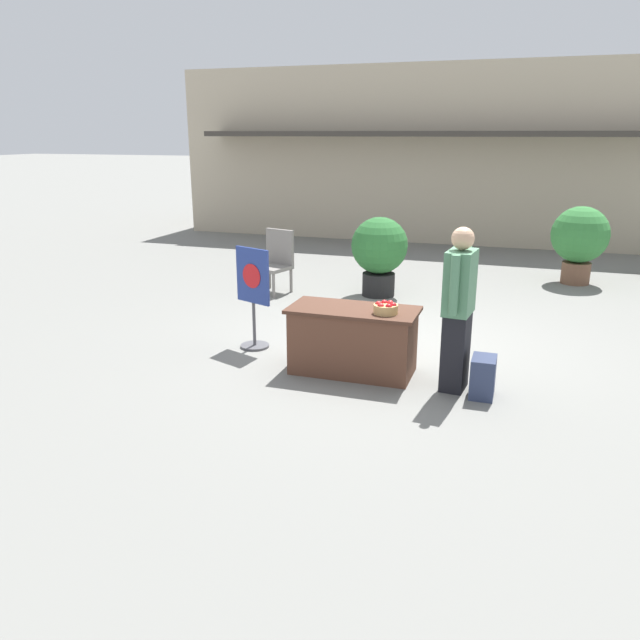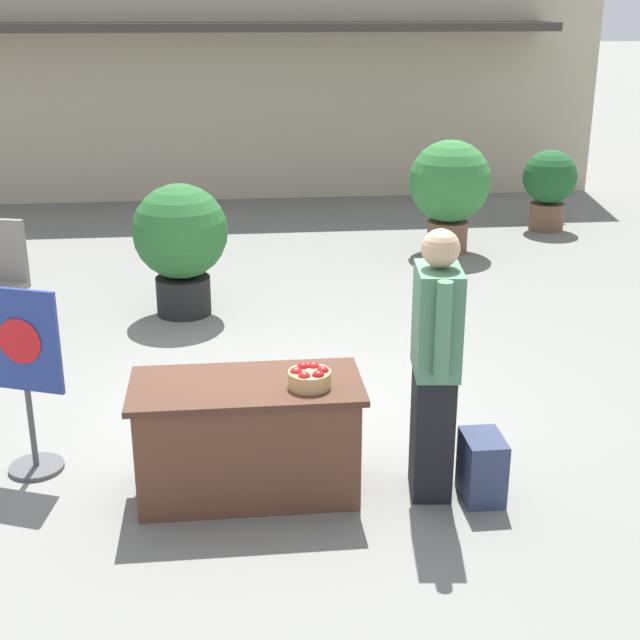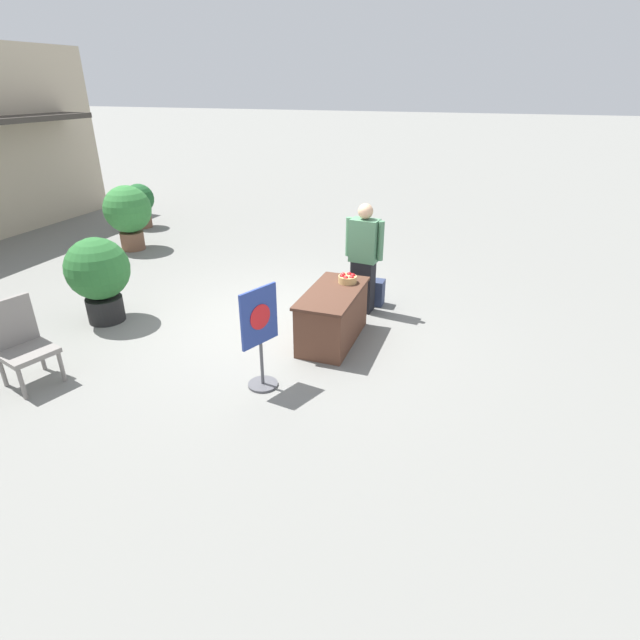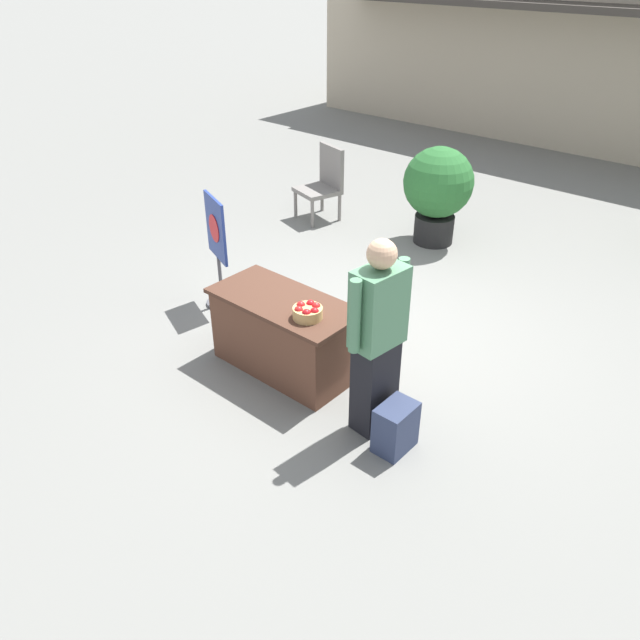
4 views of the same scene
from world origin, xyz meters
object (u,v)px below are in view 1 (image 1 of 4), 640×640
at_px(poster_board, 253,295).
at_px(potted_plant_near_left, 379,250).
at_px(potted_plant_near_right, 580,238).
at_px(patio_chair, 275,259).
at_px(display_table, 353,340).
at_px(person_visitor, 458,309).
at_px(apple_basket, 386,308).
at_px(backpack, 483,377).

xyz_separation_m(poster_board, potted_plant_near_left, (0.87, 3.05, 0.09)).
height_order(poster_board, potted_plant_near_right, potted_plant_near_right).
bearing_deg(potted_plant_near_left, patio_chair, -169.99).
bearing_deg(poster_board, display_table, 94.56).
relative_size(potted_plant_near_right, potted_plant_near_left, 1.06).
xyz_separation_m(display_table, person_visitor, (1.14, -0.13, 0.50)).
height_order(display_table, poster_board, poster_board).
height_order(person_visitor, potted_plant_near_right, person_visitor).
xyz_separation_m(apple_basket, patio_chair, (-2.62, 3.26, -0.25)).
bearing_deg(poster_board, potted_plant_near_left, -174.53).
bearing_deg(backpack, patio_chair, 137.27).
distance_m(person_visitor, potted_plant_near_left, 3.97).
distance_m(apple_basket, potted_plant_near_right, 5.97).
bearing_deg(potted_plant_near_left, apple_basket, -75.67).
xyz_separation_m(display_table, potted_plant_near_right, (2.62, 5.44, 0.44)).
bearing_deg(patio_chair, display_table, 51.54).
xyz_separation_m(poster_board, potted_plant_near_right, (4.02, 5.02, 0.15)).
bearing_deg(backpack, potted_plant_near_right, 78.29).
xyz_separation_m(display_table, patio_chair, (-2.24, 3.17, 0.18)).
bearing_deg(apple_basket, potted_plant_near_left, 104.33).
relative_size(patio_chair, potted_plant_near_right, 0.76).
height_order(display_table, person_visitor, person_visitor).
distance_m(display_table, apple_basket, 0.58).
bearing_deg(potted_plant_near_right, backpack, -101.71).
height_order(apple_basket, poster_board, poster_board).
height_order(patio_chair, potted_plant_near_left, potted_plant_near_left).
bearing_deg(backpack, display_table, 170.75).
xyz_separation_m(display_table, potted_plant_near_left, (-0.53, 3.47, 0.38)).
distance_m(backpack, potted_plant_near_left, 4.23).
xyz_separation_m(apple_basket, potted_plant_near_right, (2.24, 5.54, 0.01)).
distance_m(apple_basket, backpack, 1.23).
bearing_deg(patio_chair, apple_basket, 55.06).
bearing_deg(person_visitor, apple_basket, 3.79).
xyz_separation_m(apple_basket, potted_plant_near_left, (-0.91, 3.56, -0.05)).
bearing_deg(potted_plant_near_left, person_visitor, -65.09).
distance_m(poster_board, potted_plant_near_left, 3.17).
distance_m(display_table, poster_board, 1.49).
bearing_deg(potted_plant_near_right, patio_chair, -154.92).
distance_m(person_visitor, poster_board, 2.61).
xyz_separation_m(display_table, poster_board, (-1.40, 0.42, 0.30)).
bearing_deg(person_visitor, potted_plant_near_right, -98.58).
relative_size(backpack, patio_chair, 0.40).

